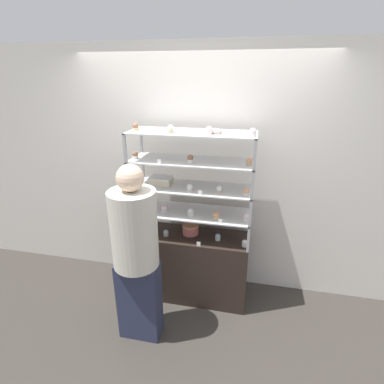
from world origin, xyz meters
TOP-DOWN VIEW (x-y plane):
  - ground_plane at (0.00, 0.00)m, footprint 20.00×20.00m
  - back_wall at (0.00, 0.36)m, footprint 8.00×0.05m
  - display_base at (0.00, 0.00)m, footprint 1.17×0.43m
  - display_riser_lower at (0.00, 0.00)m, footprint 1.17×0.43m
  - display_riser_middle at (0.00, 0.00)m, footprint 1.17×0.43m
  - display_riser_upper at (0.00, 0.00)m, footprint 1.17×0.43m
  - display_riser_top at (0.00, 0.00)m, footprint 1.17×0.43m
  - layer_cake_centerpiece at (-0.02, 0.03)m, footprint 0.17×0.17m
  - sheet_cake_frosted at (-0.32, 0.03)m, footprint 0.22×0.18m
  - cupcake_0 at (-0.52, -0.07)m, footprint 0.05×0.05m
  - cupcake_1 at (-0.26, -0.07)m, footprint 0.05×0.05m
  - cupcake_2 at (0.27, -0.04)m, footprint 0.05×0.05m
  - cupcake_3 at (0.54, -0.10)m, footprint 0.05×0.05m
  - price_tag_0 at (0.11, -0.19)m, footprint 0.04×0.00m
  - cupcake_4 at (-0.54, -0.04)m, footprint 0.06×0.06m
  - cupcake_5 at (-0.27, -0.05)m, footprint 0.06×0.06m
  - cupcake_6 at (0.01, -0.09)m, footprint 0.06×0.06m
  - cupcake_7 at (0.26, -0.10)m, footprint 0.06×0.06m
  - cupcake_8 at (0.54, -0.08)m, footprint 0.06×0.06m
  - price_tag_1 at (0.31, -0.19)m, footprint 0.04×0.00m
  - cupcake_9 at (-0.52, -0.08)m, footprint 0.05×0.05m
  - cupcake_10 at (-0.00, -0.10)m, footprint 0.05×0.05m
  - cupcake_11 at (0.27, -0.09)m, footprint 0.05×0.05m
  - cupcake_12 at (0.52, -0.10)m, footprint 0.05×0.05m
  - price_tag_2 at (0.12, -0.19)m, footprint 0.04×0.00m
  - cupcake_13 at (-0.54, -0.06)m, footprint 0.06×0.06m
  - cupcake_14 at (-0.00, -0.07)m, footprint 0.06×0.06m
  - cupcake_15 at (0.53, -0.06)m, footprint 0.06×0.06m
  - price_tag_3 at (-0.26, -0.19)m, footprint 0.04×0.00m
  - cupcake_16 at (-0.52, -0.04)m, footprint 0.06×0.06m
  - cupcake_17 at (-0.17, -0.09)m, footprint 0.06×0.06m
  - cupcake_18 at (0.17, -0.09)m, footprint 0.06×0.06m
  - cupcake_19 at (0.54, -0.11)m, footprint 0.06×0.06m
  - price_tag_4 at (0.26, -0.19)m, footprint 0.04×0.00m
  - donut_glazed at (0.21, -0.01)m, footprint 0.13×0.13m
  - customer_figure at (-0.35, -0.63)m, footprint 0.39×0.39m

SIDE VIEW (x-z plane):
  - ground_plane at x=0.00m, z-range 0.00..0.00m
  - display_base at x=0.00m, z-range 0.00..0.74m
  - price_tag_0 at x=0.11m, z-range 0.74..0.79m
  - cupcake_0 at x=-0.52m, z-range 0.74..0.81m
  - cupcake_1 at x=-0.26m, z-range 0.74..0.81m
  - cupcake_2 at x=0.27m, z-range 0.74..0.81m
  - cupcake_3 at x=0.54m, z-range 0.74..0.81m
  - layer_cake_centerpiece at x=-0.02m, z-range 0.74..0.85m
  - customer_figure at x=-0.35m, z-range 0.06..1.72m
  - display_riser_lower at x=0.00m, z-range 0.86..1.12m
  - price_tag_1 at x=0.31m, z-range 1.01..1.05m
  - cupcake_4 at x=-0.54m, z-range 1.01..1.08m
  - cupcake_5 at x=-0.27m, z-range 1.01..1.08m
  - cupcake_6 at x=0.01m, z-range 1.01..1.08m
  - cupcake_7 at x=0.26m, z-range 1.01..1.08m
  - cupcake_8 at x=0.54m, z-range 1.01..1.08m
  - display_riser_middle at x=0.00m, z-range 1.12..1.39m
  - price_tag_2 at x=0.12m, z-range 1.28..1.32m
  - back_wall at x=0.00m, z-range 0.00..2.60m
  - cupcake_9 at x=-0.52m, z-range 1.27..1.34m
  - cupcake_10 at x=0.00m, z-range 1.27..1.34m
  - cupcake_11 at x=0.27m, z-range 1.27..1.34m
  - cupcake_12 at x=0.52m, z-range 1.27..1.34m
  - sheet_cake_frosted at x=-0.32m, z-range 1.28..1.35m
  - display_riser_upper at x=0.00m, z-range 1.39..1.66m
  - price_tag_3 at x=-0.26m, z-range 1.54..1.59m
  - cupcake_13 at x=-0.54m, z-range 1.54..1.61m
  - cupcake_14 at x=0.00m, z-range 1.54..1.61m
  - cupcake_15 at x=0.53m, z-range 1.54..1.61m
  - display_riser_top at x=0.00m, z-range 1.66..1.92m
  - donut_glazed at x=0.21m, z-range 1.81..1.84m
  - price_tag_4 at x=0.26m, z-range 1.81..1.85m
  - cupcake_16 at x=-0.52m, z-range 1.81..1.88m
  - cupcake_17 at x=-0.17m, z-range 1.81..1.88m
  - cupcake_18 at x=0.17m, z-range 1.81..1.88m
  - cupcake_19 at x=0.54m, z-range 1.81..1.88m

